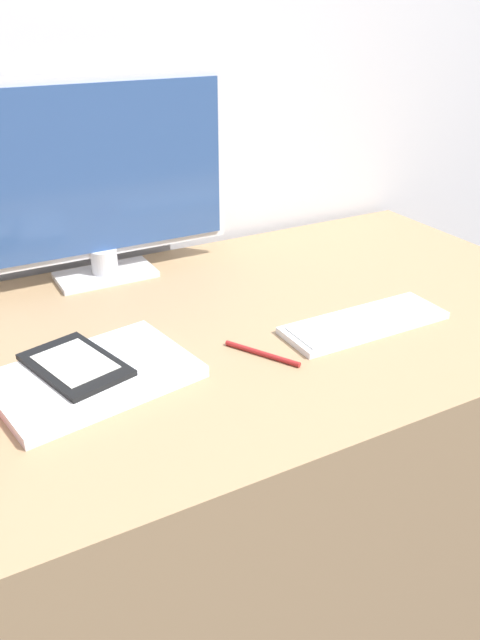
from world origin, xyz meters
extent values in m
cube|color=silver|center=(0.00, 0.58, 1.20)|extent=(3.60, 0.05, 2.40)
cube|color=#997A56|center=(0.00, 0.12, 0.36)|extent=(1.60, 0.80, 0.73)
cube|color=silver|center=(-0.06, 0.44, 0.73)|extent=(0.21, 0.11, 0.01)
cylinder|color=silver|center=(-0.06, 0.44, 0.77)|extent=(0.06, 0.06, 0.05)
cube|color=silver|center=(-0.06, 0.44, 0.96)|extent=(0.58, 0.01, 0.36)
cube|color=#2D4C84|center=(-0.06, 0.43, 0.96)|extent=(0.55, 0.01, 0.33)
cube|color=silver|center=(0.29, -0.01, 0.73)|extent=(0.32, 0.11, 0.01)
cube|color=silver|center=(0.29, -0.01, 0.74)|extent=(0.29, 0.09, 0.00)
cube|color=silver|center=(-0.20, 0.04, 0.73)|extent=(0.33, 0.25, 0.01)
cube|color=silver|center=(-0.20, 0.04, 0.74)|extent=(0.33, 0.25, 0.01)
cube|color=black|center=(-0.23, 0.07, 0.75)|extent=(0.15, 0.20, 0.01)
cube|color=silver|center=(-0.23, 0.07, 0.76)|extent=(0.12, 0.15, 0.00)
cylinder|color=maroon|center=(0.07, -0.01, 0.73)|extent=(0.08, 0.13, 0.01)
camera|label=1|loc=(-0.40, -0.79, 1.26)|focal=35.00mm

